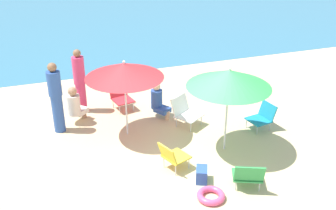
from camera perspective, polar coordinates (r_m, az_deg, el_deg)
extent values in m
plane|color=#D3BC8C|center=(8.33, 1.60, -7.87)|extent=(40.00, 40.00, 0.00)
cube|color=teal|center=(20.33, -11.73, 12.37)|extent=(40.00, 16.00, 0.01)
cylinder|color=silver|center=(8.33, 8.37, -0.89)|extent=(0.04, 0.04, 1.82)
cone|color=green|center=(8.03, 8.71, 3.77)|extent=(1.72, 1.72, 0.35)
sphere|color=silver|center=(7.95, 8.81, 5.15)|extent=(0.06, 0.06, 0.06)
cylinder|color=silver|center=(8.88, -6.03, 0.71)|extent=(0.04, 0.04, 1.73)
cone|color=red|center=(8.60, -6.25, 4.95)|extent=(1.71, 1.71, 0.32)
sphere|color=silver|center=(8.53, -6.32, 6.15)|extent=(0.06, 0.06, 0.06)
cube|color=gold|center=(7.95, 1.20, -7.36)|extent=(0.57, 0.58, 0.03)
cube|color=gold|center=(7.73, -0.10, -6.90)|extent=(0.29, 0.47, 0.34)
cylinder|color=silver|center=(8.24, 1.29, -7.22)|extent=(0.02, 0.02, 0.25)
cylinder|color=silver|center=(8.02, 3.00, -8.28)|extent=(0.02, 0.02, 0.25)
cylinder|color=silver|center=(8.05, -0.61, -8.12)|extent=(0.02, 0.02, 0.25)
cylinder|color=silver|center=(7.83, 1.10, -9.24)|extent=(0.02, 0.02, 0.25)
cube|color=white|center=(9.47, 3.02, -1.55)|extent=(0.75, 0.74, 0.03)
cube|color=white|center=(9.51, 1.71, 0.04)|extent=(0.55, 0.44, 0.41)
cylinder|color=silver|center=(9.60, 4.78, -2.14)|extent=(0.02, 0.02, 0.25)
cylinder|color=silver|center=(9.27, 3.26, -3.18)|extent=(0.02, 0.02, 0.25)
cylinder|color=silver|center=(9.80, 2.76, -1.45)|extent=(0.02, 0.02, 0.25)
cylinder|color=silver|center=(9.48, 1.21, -2.44)|extent=(0.02, 0.02, 0.25)
cube|color=teal|center=(9.55, 12.79, -2.11)|extent=(0.55, 0.56, 0.03)
cube|color=teal|center=(9.62, 14.02, -0.78)|extent=(0.22, 0.50, 0.36)
cylinder|color=silver|center=(9.38, 12.60, -3.55)|extent=(0.02, 0.02, 0.23)
cylinder|color=silver|center=(9.63, 11.12, -2.57)|extent=(0.02, 0.02, 0.23)
cylinder|color=silver|center=(9.61, 14.31, -2.99)|extent=(0.02, 0.02, 0.23)
cylinder|color=silver|center=(9.85, 12.82, -2.05)|extent=(0.02, 0.02, 0.23)
cube|color=#33934C|center=(7.68, 11.20, -9.83)|extent=(0.66, 0.60, 0.03)
cube|color=#33934C|center=(7.38, 11.53, -9.64)|extent=(0.56, 0.35, 0.38)
cylinder|color=silver|center=(7.85, 9.41, -9.76)|extent=(0.02, 0.02, 0.20)
cylinder|color=silver|center=(7.91, 12.57, -9.79)|extent=(0.02, 0.02, 0.20)
cylinder|color=silver|center=(7.58, 9.62, -11.27)|extent=(0.02, 0.02, 0.20)
cylinder|color=silver|center=(7.64, 12.90, -11.28)|extent=(0.02, 0.02, 0.20)
cube|color=red|center=(10.29, -6.46, 0.70)|extent=(0.57, 0.60, 0.03)
cube|color=red|center=(10.45, -7.14, 2.10)|extent=(0.49, 0.23, 0.33)
cylinder|color=silver|center=(10.26, -4.97, -0.19)|extent=(0.02, 0.02, 0.25)
cylinder|color=silver|center=(10.12, -6.89, -0.68)|extent=(0.02, 0.02, 0.25)
cylinder|color=silver|center=(10.59, -5.97, 0.66)|extent=(0.02, 0.02, 0.25)
cylinder|color=silver|center=(10.46, -7.83, 0.20)|extent=(0.02, 0.02, 0.25)
cylinder|color=#2D519E|center=(9.50, -15.39, -1.14)|extent=(0.26, 0.26, 0.91)
cylinder|color=#2D519E|center=(9.19, -15.92, 2.96)|extent=(0.30, 0.30, 0.57)
sphere|color=#896042|center=(9.06, -16.22, 5.19)|extent=(0.20, 0.20, 0.20)
cylinder|color=#DB3866|center=(10.34, -12.24, 1.09)|extent=(0.25, 0.25, 0.76)
cylinder|color=#DB3866|center=(10.07, -12.63, 4.84)|extent=(0.29, 0.29, 0.69)
sphere|color=#896042|center=(9.92, -12.87, 7.21)|extent=(0.19, 0.19, 0.19)
cube|color=#2D519E|center=(9.85, -0.81, -0.66)|extent=(0.44, 0.46, 0.12)
cylinder|color=#DBAD84|center=(9.81, -0.08, -1.49)|extent=(0.12, 0.12, 0.22)
cylinder|color=#2D519E|center=(9.85, -1.64, 0.86)|extent=(0.29, 0.29, 0.47)
sphere|color=#DBAD84|center=(9.71, -1.66, 2.64)|extent=(0.19, 0.19, 0.19)
cube|color=silver|center=(9.94, -12.50, -0.85)|extent=(0.47, 0.47, 0.12)
cylinder|color=tan|center=(10.11, -11.90, -1.11)|extent=(0.12, 0.12, 0.25)
cylinder|color=silver|center=(9.71, -13.27, 0.02)|extent=(0.30, 0.30, 0.49)
sphere|color=tan|center=(9.56, -13.48, 1.91)|extent=(0.21, 0.21, 0.21)
torus|color=#E54C7F|center=(7.35, 6.13, -12.74)|extent=(0.51, 0.51, 0.12)
cube|color=#2D519E|center=(7.71, 4.81, -9.85)|extent=(0.32, 0.38, 0.28)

